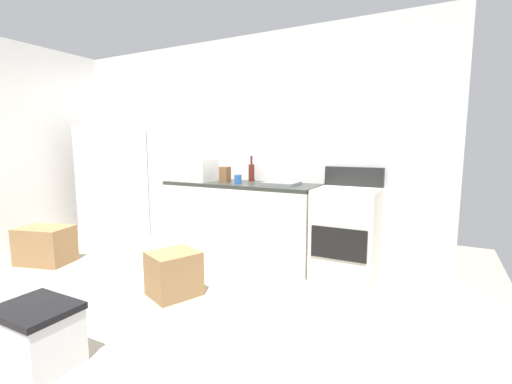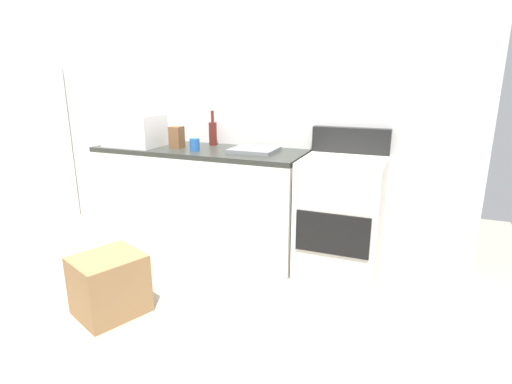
{
  "view_description": "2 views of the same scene",
  "coord_description": "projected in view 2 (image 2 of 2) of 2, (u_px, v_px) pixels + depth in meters",
  "views": [
    {
      "loc": [
        2.3,
        -2.25,
        1.33
      ],
      "look_at": [
        0.71,
        0.79,
        0.87
      ],
      "focal_mm": 24.57,
      "sensor_mm": 36.0,
      "label": 1
    },
    {
      "loc": [
        2.02,
        -1.76,
        1.48
      ],
      "look_at": [
        0.97,
        0.83,
        0.69
      ],
      "focal_mm": 28.5,
      "sensor_mm": 36.0,
      "label": 2
    }
  ],
  "objects": [
    {
      "name": "refrigerator",
      "position": [
        21.0,
        146.0,
        4.14
      ],
      "size": [
        0.68,
        0.66,
        1.6
      ],
      "primitive_type": "cube",
      "color": "white",
      "rests_on": "ground_plane"
    },
    {
      "name": "kitchen_counter",
      "position": [
        201.0,
        199.0,
        3.54
      ],
      "size": [
        1.8,
        0.6,
        0.9
      ],
      "color": "silver",
      "rests_on": "ground_plane"
    },
    {
      "name": "wall_back",
      "position": [
        187.0,
        97.0,
        3.73
      ],
      "size": [
        5.0,
        0.1,
        2.6
      ],
      "primitive_type": "cube",
      "color": "silver",
      "rests_on": "ground_plane"
    },
    {
      "name": "sink_basin",
      "position": [
        254.0,
        150.0,
        3.26
      ],
      "size": [
        0.36,
        0.32,
        0.03
      ],
      "primitive_type": "cube",
      "color": "slate",
      "rests_on": "kitchen_counter"
    },
    {
      "name": "microwave",
      "position": [
        135.0,
        130.0,
        3.51
      ],
      "size": [
        0.46,
        0.34,
        0.27
      ],
      "primitive_type": "cube",
      "color": "white",
      "rests_on": "kitchen_counter"
    },
    {
      "name": "knife_block",
      "position": [
        177.0,
        137.0,
        3.42
      ],
      "size": [
        0.1,
        0.1,
        0.18
      ],
      "primitive_type": "cube",
      "color": "brown",
      "rests_on": "kitchen_counter"
    },
    {
      "name": "wine_bottle",
      "position": [
        213.0,
        133.0,
        3.55
      ],
      "size": [
        0.07,
        0.07,
        0.3
      ],
      "color": "#591E19",
      "rests_on": "kitchen_counter"
    },
    {
      "name": "stove_oven",
      "position": [
        341.0,
        215.0,
        3.1
      ],
      "size": [
        0.6,
        0.61,
        1.1
      ],
      "color": "silver",
      "rests_on": "ground_plane"
    },
    {
      "name": "cardboard_box_small",
      "position": [
        109.0,
        285.0,
        2.6
      ],
      "size": [
        0.49,
        0.51,
        0.39
      ],
      "primitive_type": "cube",
      "rotation": [
        0.0,
        0.0,
        -0.39
      ],
      "color": "olive",
      "rests_on": "ground_plane"
    },
    {
      "name": "ground_plane",
      "position": [
        74.0,
        308.0,
        2.7
      ],
      "size": [
        6.0,
        6.0,
        0.0
      ],
      "primitive_type": "plane",
      "color": "#9E9384"
    },
    {
      "name": "coffee_mug",
      "position": [
        195.0,
        145.0,
        3.29
      ],
      "size": [
        0.08,
        0.08,
        0.1
      ],
      "primitive_type": "cylinder",
      "color": "#2659A5",
      "rests_on": "kitchen_counter"
    }
  ]
}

